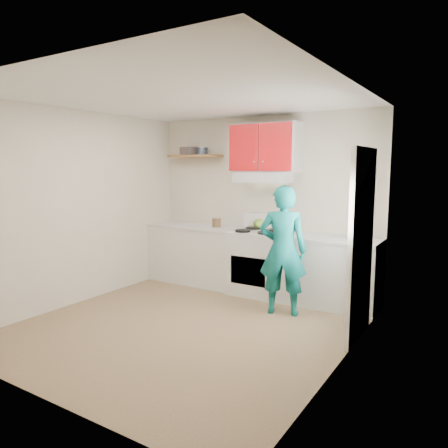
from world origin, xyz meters
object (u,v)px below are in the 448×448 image
Objects in this scene: stove at (258,263)px; tin at (202,151)px; kettle at (259,224)px; crock at (216,223)px; person at (283,250)px.

tin is (-1.11, 0.17, 1.63)m from stove.
kettle is (-0.11, 0.22, 0.54)m from stove.
stove is at bearing -8.51° from tin.
stove is at bearing -4.57° from crock.
stove is at bearing -71.57° from kettle.
stove is 5.03× the size of kettle.
tin is at bearing 176.35° from kettle.
crock reaches higher than stove.
person is (0.66, -0.61, 0.35)m from stove.
crock is at bearing -43.08° from person.
tin is at bearing 171.49° from stove.
crock is at bearing 175.43° from stove.
crock is (-0.77, 0.06, 0.52)m from stove.
kettle is 1.13× the size of crock.
tin reaches higher than crock.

